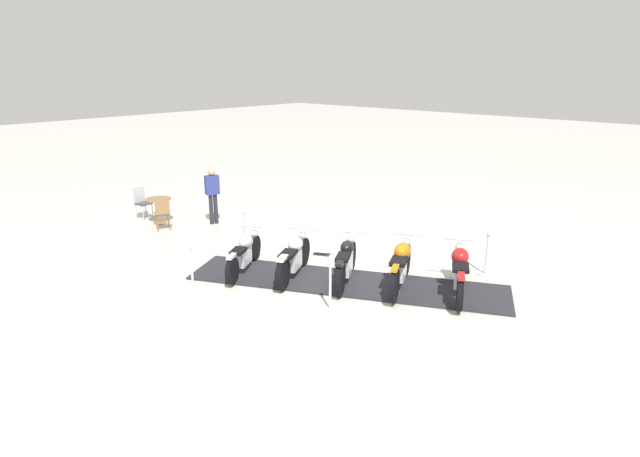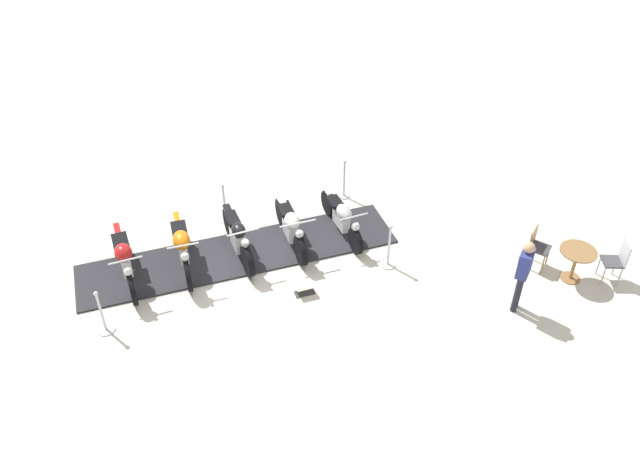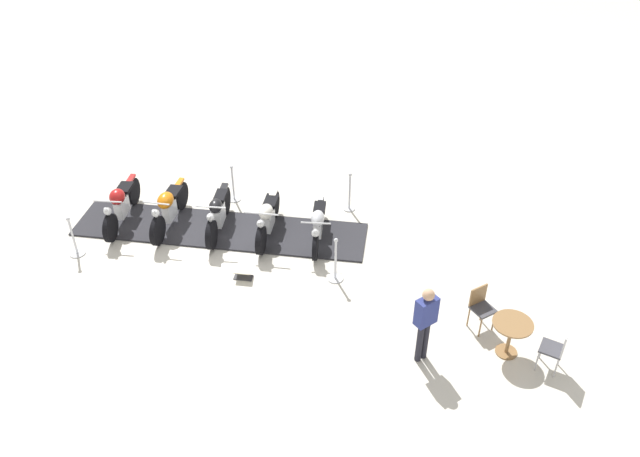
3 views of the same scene
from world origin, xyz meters
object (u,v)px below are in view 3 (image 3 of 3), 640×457
Objects in this scene: motorcycle_copper at (168,207)px; stanchion_left_mid at (233,189)px; cafe_chair_near_table at (557,347)px; motorcycle_maroon at (121,204)px; motorcycle_chrome at (318,223)px; stanchion_right_rear at (335,267)px; stanchion_left_rear at (350,196)px; cafe_chair_across_table at (481,305)px; stanchion_right_front at (75,243)px; motorcycle_cream at (267,218)px; info_placard at (243,275)px; bystander_person at (425,319)px; motorcycle_black at (218,213)px; cafe_table at (511,331)px.

motorcycle_copper reaches higher than stanchion_left_mid.
cafe_chair_near_table is (8.53, -0.99, 0.25)m from stanchion_left_mid.
motorcycle_maroon is 1.19m from motorcycle_copper.
stanchion_right_rear is at bearing 19.91° from motorcycle_chrome.
motorcycle_maroon is 5.52m from stanchion_left_rear.
stanchion_right_rear is 1.17× the size of cafe_chair_across_table.
stanchion_right_rear is at bearing 74.61° from motorcycle_copper.
motorcycle_cream is at bearing 44.08° from stanchion_right_front.
cafe_chair_across_table reaches higher than info_placard.
stanchion_left_rear is at bearing 180.00° from cafe_chair_across_table.
cafe_chair_near_table is at bearing 1.63° from stanchion_right_rear.
bystander_person is at bearing 32.40° from motorcycle_chrome.
motorcycle_black is (2.13, 1.07, -0.04)m from motorcycle_maroon.
motorcycle_chrome is at bearing -13.06° from cafe_chair_near_table.
stanchion_right_rear is 2.38× the size of info_placard.
stanchion_right_front is at bearing -153.72° from stanchion_right_rear.
motorcycle_cream reaches higher than stanchion_right_front.
stanchion_right_front is (-3.13, -3.03, -0.21)m from motorcycle_cream.
motorcycle_cream is 2.57× the size of cafe_table.
stanchion_left_mid is at bearing 68.82° from stanchion_right_front.
motorcycle_copper reaches higher than cafe_table.
cafe_chair_near_table is (4.67, 0.13, 0.24)m from stanchion_right_rear.
bystander_person is at bearing 63.14° from motorcycle_copper.
motorcycle_cream is 1.87× the size of stanchion_left_rear.
info_placard is (2.20, -2.24, -0.24)m from stanchion_left_mid.
stanchion_left_rear is at bearing 111.90° from motorcycle_black.
motorcycle_maroon is 10.13m from cafe_chair_near_table.
motorcycle_copper is at bearing -171.39° from stanchion_right_rear.
motorcycle_chrome is 1.13× the size of bystander_person.
stanchion_right_rear reaches higher than motorcycle_chrome.
stanchion_right_front reaches higher than motorcycle_chrome.
motorcycle_copper is 2.39m from motorcycle_cream.
info_placard is at bearing -97.24° from stanchion_left_rear.
info_placard is at bearing 5.91° from cafe_chair_near_table.
info_placard is 4.33m from bystander_person.
stanchion_left_rear is (4.11, 5.06, 0.08)m from stanchion_right_front.
motorcycle_chrome is at bearing 86.88° from motorcycle_maroon.
info_placard is 0.46× the size of cafe_chair_near_table.
stanchion_right_rear is at bearing -147.32° from cafe_chair_across_table.
motorcycle_copper is 2.74m from info_placard.
motorcycle_copper is 2.68× the size of cafe_table.
bystander_person is at bearing 23.14° from cafe_chair_near_table.
motorcycle_copper is at bearing -92.26° from motorcycle_black.
stanchion_left_mid is 0.96× the size of stanchion_left_rear.
motorcycle_copper is at bearing 63.10° from stanchion_right_front.
motorcycle_cream is at bearing 87.15° from motorcycle_maroon.
cafe_chair_near_table is at bearing 68.17° from motorcycle_maroon.
info_placard is (0.52, -1.53, -0.42)m from motorcycle_cream.
motorcycle_maroon is at bearing -87.75° from motorcycle_copper.
stanchion_left_rear is (-1.20, 2.44, 0.05)m from stanchion_right_rear.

